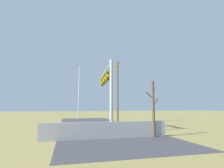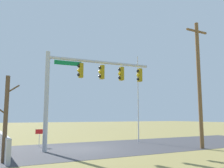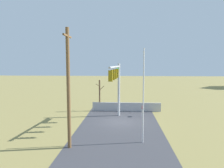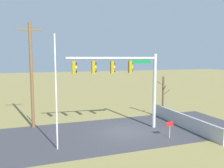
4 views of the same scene
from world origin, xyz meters
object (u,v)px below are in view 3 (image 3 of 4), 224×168
flagpole (143,96)px  bare_tree (100,95)px  signal_mast (116,79)px  open_sign (142,109)px  utility_pole (68,87)px

flagpole → bare_tree: bearing=23.7°
signal_mast → open_sign: bearing=-52.5°
signal_mast → open_sign: 5.15m
flagpole → utility_pole: size_ratio=0.84×
open_sign → utility_pole: bearing=147.2°
signal_mast → open_sign: signal_mast is taller
bare_tree → open_sign: bare_tree is taller
signal_mast → open_sign: (2.23, -2.91, -3.61)m
signal_mast → open_sign: size_ratio=6.04×
flagpole → signal_mast: bearing=21.8°
signal_mast → flagpole: (-5.82, -2.33, -0.84)m
flagpole → bare_tree: 11.84m
flagpole → open_sign: bearing=-4.1°
utility_pole → bare_tree: utility_pole is taller
bare_tree → utility_pole: bearing=176.4°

